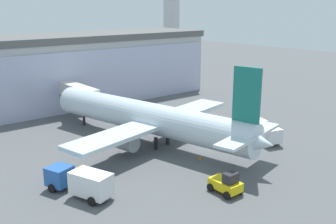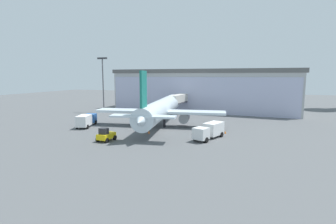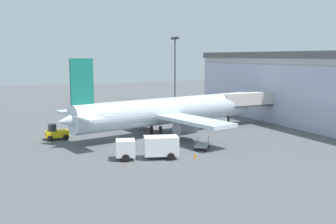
% 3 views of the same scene
% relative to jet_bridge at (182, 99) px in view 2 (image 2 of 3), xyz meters
% --- Properties ---
extents(ground, '(240.00, 240.00, 0.00)m').
position_rel_jet_bridge_xyz_m(ground, '(4.03, -24.76, -4.28)').
color(ground, '#545659').
extents(terminal_building, '(58.02, 16.92, 12.83)m').
position_rel_jet_bridge_xyz_m(terminal_building, '(4.02, 9.25, 2.14)').
color(terminal_building, '#AFAFAF').
rests_on(terminal_building, ground).
extents(jet_bridge, '(2.86, 14.96, 5.64)m').
position_rel_jet_bridge_xyz_m(jet_bridge, '(0.00, 0.00, 0.00)').
color(jet_bridge, beige).
rests_on(jet_bridge, ground).
extents(apron_light_mast, '(3.20, 0.40, 16.19)m').
position_rel_jet_bridge_xyz_m(apron_light_mast, '(-22.99, -5.10, 5.51)').
color(apron_light_mast, '#59595E').
rests_on(apron_light_mast, ground).
extents(airplane, '(28.20, 35.54, 11.71)m').
position_rel_jet_bridge_xyz_m(airplane, '(1.17, -19.12, -0.70)').
color(airplane, silver).
rests_on(airplane, ground).
extents(catering_truck, '(4.30, 7.62, 2.65)m').
position_rel_jet_bridge_xyz_m(catering_truck, '(-13.24, -26.17, -2.81)').
color(catering_truck, '#2659A5').
rests_on(catering_truck, ground).
extents(fuel_truck, '(4.45, 7.62, 2.65)m').
position_rel_jet_bridge_xyz_m(fuel_truck, '(13.74, -27.54, -2.81)').
color(fuel_truck, silver).
rests_on(fuel_truck, ground).
extents(baggage_cart, '(3.18, 3.01, 1.50)m').
position_rel_jet_bridge_xyz_m(baggage_cart, '(12.32, -19.49, -3.78)').
color(baggage_cart, gray).
rests_on(baggage_cart, ground).
extents(pushback_tug, '(2.29, 3.28, 2.30)m').
position_rel_jet_bridge_xyz_m(pushback_tug, '(-2.26, -35.31, -3.30)').
color(pushback_tug, yellow).
rests_on(pushback_tug, ground).
extents(safety_cone_nose, '(0.36, 0.36, 0.55)m').
position_rel_jet_bridge_xyz_m(safety_cone_nose, '(2.12, -27.50, -4.00)').
color(safety_cone_nose, orange).
rests_on(safety_cone_nose, ground).
extents(safety_cone_wingtip, '(0.36, 0.36, 0.55)m').
position_rel_jet_bridge_xyz_m(safety_cone_wingtip, '(15.73, -22.51, -4.00)').
color(safety_cone_wingtip, orange).
rests_on(safety_cone_wingtip, ground).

